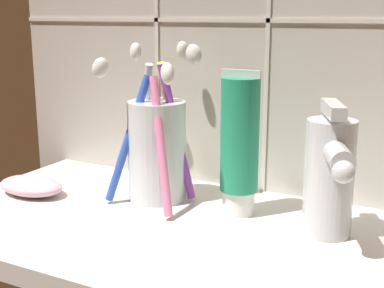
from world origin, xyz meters
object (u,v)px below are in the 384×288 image
at_px(toothpaste_tube, 240,144).
at_px(sink_faucet, 330,174).
at_px(toothbrush_cup, 157,145).
at_px(soap_bar, 28,187).

height_order(toothpaste_tube, sink_faucet, toothpaste_tube).
relative_size(toothbrush_cup, soap_bar, 2.12).
height_order(sink_faucet, soap_bar, sink_faucet).
height_order(toothbrush_cup, soap_bar, toothbrush_cup).
bearing_deg(sink_faucet, toothbrush_cup, -117.78).
distance_m(sink_faucet, soap_bar, 0.34).
bearing_deg(toothbrush_cup, soap_bar, -155.85).
bearing_deg(toothbrush_cup, sink_faucet, -4.57).
distance_m(toothbrush_cup, soap_bar, 0.16).
distance_m(toothpaste_tube, sink_faucet, 0.10).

